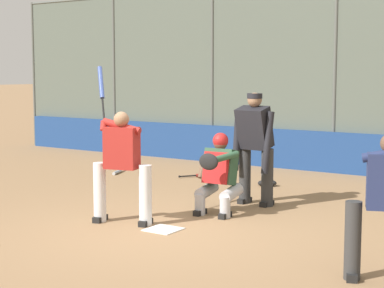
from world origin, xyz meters
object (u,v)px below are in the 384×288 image
fielding_glove_on_dirt (267,183)px  spare_bat_near_backstop (204,175)px  catcher_behind_plate (218,172)px  spare_bat_by_padding (118,172)px  batter_at_plate (121,163)px  umpire_home (255,145)px

fielding_glove_on_dirt → spare_bat_near_backstop: bearing=-9.1°
catcher_behind_plate → spare_bat_by_padding: size_ratio=1.56×
batter_at_plate → spare_bat_near_backstop: (1.21, -4.01, -0.82)m
catcher_behind_plate → spare_bat_near_backstop: catcher_behind_plate is taller
spare_bat_by_padding → fielding_glove_on_dirt: bearing=75.4°
umpire_home → fielding_glove_on_dirt: bearing=-65.8°
spare_bat_near_backstop → spare_bat_by_padding: same height
batter_at_plate → spare_bat_by_padding: (2.94, -3.39, -0.82)m
batter_at_plate → spare_bat_near_backstop: bearing=-87.7°
umpire_home → catcher_behind_plate: bearing=85.7°
fielding_glove_on_dirt → spare_bat_by_padding: bearing=6.5°
umpire_home → batter_at_plate: bearing=69.8°
batter_at_plate → spare_bat_by_padding: batter_at_plate is taller
batter_at_plate → spare_bat_near_backstop: 4.27m
catcher_behind_plate → umpire_home: size_ratio=0.68×
spare_bat_by_padding → umpire_home: bearing=50.7°
spare_bat_by_padding → spare_bat_near_backstop: bearing=88.6°
catcher_behind_plate → spare_bat_by_padding: 4.38m
batter_at_plate → fielding_glove_on_dirt: (-0.34, -3.77, -0.79)m
spare_bat_by_padding → fielding_glove_on_dirt: size_ratio=2.30×
catcher_behind_plate → spare_bat_near_backstop: (2.02, -2.79, -0.59)m
catcher_behind_plate → fielding_glove_on_dirt: bearing=-83.2°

